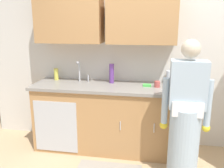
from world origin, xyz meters
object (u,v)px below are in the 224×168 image
object	(u,v)px
sink	(79,85)
person_at_sink	(185,124)
bottle_dish_liquid	(112,73)
cup_by_sink	(157,84)
knife_on_counter	(169,91)
bottle_water_short	(56,74)
bottle_cleaner_spray	(169,77)
sponge	(147,85)

from	to	relation	value
sink	person_at_sink	distance (m)	1.52
bottle_dish_liquid	person_at_sink	bearing A→B (deg)	-36.73
sink	cup_by_sink	bearing A→B (deg)	0.69
person_at_sink	cup_by_sink	size ratio (longest dim) A/B	19.92
person_at_sink	knife_on_counter	world-z (taller)	person_at_sink
knife_on_counter	bottle_water_short	bearing A→B (deg)	-159.20
person_at_sink	knife_on_counter	size ratio (longest dim) A/B	6.75
person_at_sink	bottle_water_short	xyz separation A→B (m)	(-1.80, 0.75, 0.33)
bottle_dish_liquid	bottle_water_short	world-z (taller)	bottle_dish_liquid
bottle_cleaner_spray	knife_on_counter	size ratio (longest dim) A/B	0.78
bottle_water_short	sponge	world-z (taller)	bottle_water_short
bottle_water_short	sponge	xyz separation A→B (m)	(1.35, -0.14, -0.07)
sink	knife_on_counter	xyz separation A→B (m)	(1.23, -0.16, 0.02)
cup_by_sink	knife_on_counter	xyz separation A→B (m)	(0.15, -0.17, -0.04)
person_at_sink	cup_by_sink	distance (m)	0.73
bottle_water_short	cup_by_sink	size ratio (longest dim) A/B	2.13
bottle_dish_liquid	sponge	world-z (taller)	bottle_dish_liquid
sink	bottle_cleaner_spray	size ratio (longest dim) A/B	2.69
person_at_sink	bottle_cleaner_spray	distance (m)	0.89
cup_by_sink	person_at_sink	bearing A→B (deg)	-61.78
knife_on_counter	sink	bearing A→B (deg)	-155.16
bottle_dish_liquid	cup_by_sink	distance (m)	0.66
bottle_cleaner_spray	sponge	bearing A→B (deg)	-145.98
person_at_sink	bottle_dish_liquid	size ratio (longest dim) A/B	5.92
bottle_water_short	sponge	distance (m)	1.36
sink	knife_on_counter	size ratio (longest dim) A/B	2.08
bottle_cleaner_spray	person_at_sink	bearing A→B (deg)	-78.91
knife_on_counter	person_at_sink	bearing A→B (deg)	-36.27
bottle_water_short	knife_on_counter	bearing A→B (deg)	-11.42
sponge	bottle_cleaner_spray	bearing A→B (deg)	34.02
sink	bottle_water_short	size ratio (longest dim) A/B	2.88
cup_by_sink	knife_on_counter	world-z (taller)	cup_by_sink
bottle_cleaner_spray	sponge	distance (m)	0.36
bottle_dish_liquid	knife_on_counter	world-z (taller)	bottle_dish_liquid
person_at_sink	cup_by_sink	world-z (taller)	person_at_sink
cup_by_sink	knife_on_counter	size ratio (longest dim) A/B	0.34
bottle_cleaner_spray	knife_on_counter	bearing A→B (deg)	-91.02
bottle_water_short	bottle_cleaner_spray	bearing A→B (deg)	2.01
bottle_dish_liquid	bottle_water_short	bearing A→B (deg)	177.51
sink	person_at_sink	size ratio (longest dim) A/B	0.31
cup_by_sink	sponge	distance (m)	0.14
sponge	cup_by_sink	bearing A→B (deg)	-8.35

